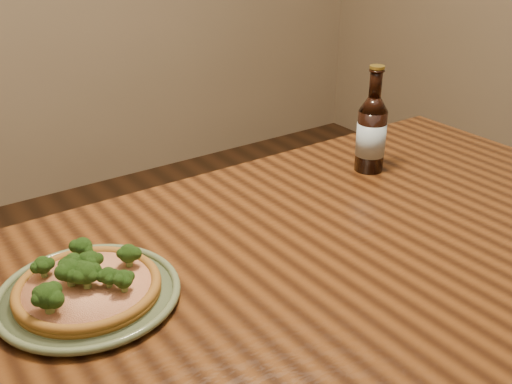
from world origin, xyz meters
TOP-DOWN VIEW (x-y plane):
  - table at (0.00, 0.10)m, footprint 1.60×0.90m
  - plate at (-0.42, 0.21)m, footprint 0.31×0.31m
  - pizza at (-0.42, 0.21)m, footprint 0.25×0.25m
  - beer_bottle at (0.36, 0.33)m, footprint 0.07×0.07m

SIDE VIEW (x-z plane):
  - table at x=0.00m, z-range 0.28..1.03m
  - plate at x=-0.42m, z-range 0.75..0.77m
  - pizza at x=-0.42m, z-range 0.74..0.81m
  - beer_bottle at x=0.36m, z-range 0.72..0.98m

